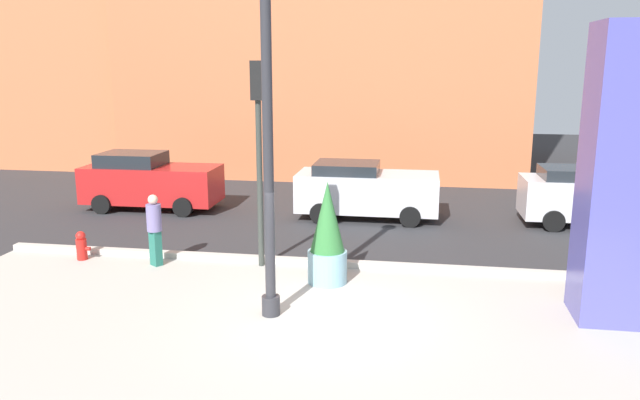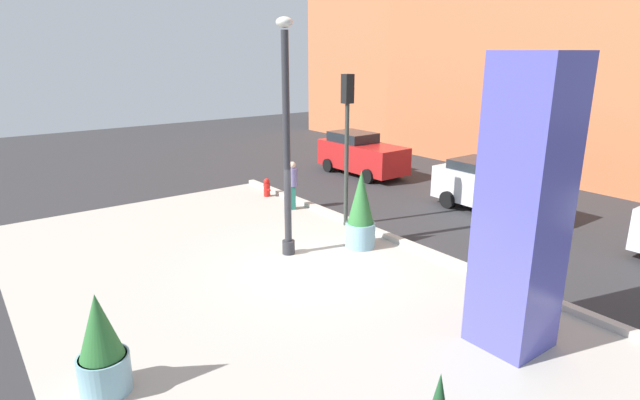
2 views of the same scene
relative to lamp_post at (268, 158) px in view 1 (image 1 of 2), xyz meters
name	(u,v)px [view 1 (image 1 of 2)]	position (x,y,z in m)	size (l,w,h in m)	color
ground_plane	(353,256)	(1.18, 4.05, -3.15)	(60.00, 60.00, 0.00)	#2D2D30
plaza_pavement	(312,366)	(1.18, -1.95, -3.15)	(18.00, 10.00, 0.02)	#ADA89E
curb_strip	(349,264)	(1.18, 3.17, -3.07)	(18.00, 0.24, 0.16)	#B7B2A8
lamp_post	(268,158)	(0.00, 0.00, 0.00)	(0.44, 0.44, 6.47)	#2D2D33
art_pillar_blue	(621,176)	(6.53, 0.98, -0.33)	(1.31, 1.31, 5.64)	#4C4CAD
potted_plant_near_right	(327,237)	(0.82, 2.01, -2.06)	(0.89, 0.89, 2.35)	#7AA8B7
fire_hydrant	(82,246)	(-5.58, 2.64, -2.78)	(0.36, 0.26, 0.75)	red
traffic_light_corner	(259,132)	(-0.97, 2.93, 0.16)	(0.28, 0.42, 4.95)	#333833
car_curb_east	(591,196)	(8.00, 8.31, -2.23)	(4.28, 2.02, 1.80)	silver
car_intersection	(150,181)	(-6.25, 8.21, -2.19)	(4.57, 2.08, 1.93)	red
car_curb_west	(365,190)	(1.11, 8.17, -2.23)	(4.48, 2.11, 1.79)	silver
pedestrian_on_sidewalk	(154,226)	(-3.53, 2.53, -2.15)	(0.50, 0.50, 1.79)	#236656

